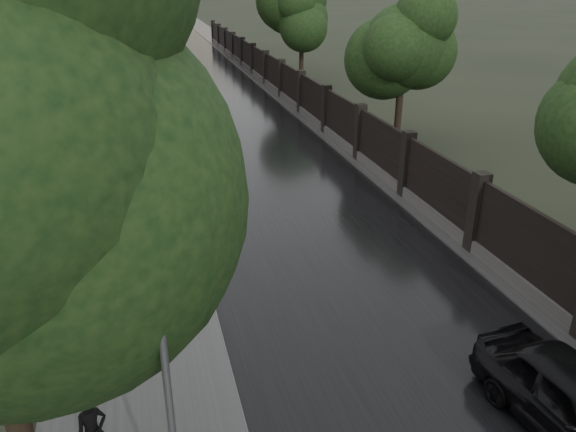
{
  "coord_description": "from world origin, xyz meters",
  "views": [
    {
      "loc": [
        -5.37,
        -4.19,
        8.38
      ],
      "look_at": [
        -1.33,
        10.99,
        1.5
      ],
      "focal_mm": 35.0,
      "sensor_mm": 36.0,
      "label": 1
    }
  ],
  "objects_px": {
    "pedestrian_umbrella": "(86,396)",
    "tree_right_b": "(404,47)",
    "tree_left_far": "(83,33)",
    "traffic_light": "(161,99)",
    "tree_right_c": "(302,19)"
  },
  "relations": [
    {
      "from": "tree_right_b",
      "to": "traffic_light",
      "type": "height_order",
      "value": "tree_right_b"
    },
    {
      "from": "tree_right_c",
      "to": "traffic_light",
      "type": "height_order",
      "value": "tree_right_c"
    },
    {
      "from": "tree_left_far",
      "to": "pedestrian_umbrella",
      "type": "relative_size",
      "value": 3.2
    },
    {
      "from": "tree_right_c",
      "to": "traffic_light",
      "type": "bearing_deg",
      "value": -128.18
    },
    {
      "from": "tree_left_far",
      "to": "traffic_light",
      "type": "relative_size",
      "value": 1.85
    },
    {
      "from": "tree_right_c",
      "to": "tree_left_far",
      "type": "bearing_deg",
      "value": -147.17
    },
    {
      "from": "pedestrian_umbrella",
      "to": "tree_right_b",
      "type": "bearing_deg",
      "value": 29.05
    },
    {
      "from": "tree_right_b",
      "to": "tree_left_far",
      "type": "bearing_deg",
      "value": 152.7
    },
    {
      "from": "tree_left_far",
      "to": "pedestrian_umbrella",
      "type": "xyz_separation_m",
      "value": [
        1.22,
        -26.0,
        -3.54
      ]
    },
    {
      "from": "tree_left_far",
      "to": "traffic_light",
      "type": "height_order",
      "value": "tree_left_far"
    },
    {
      "from": "tree_right_b",
      "to": "tree_right_c",
      "type": "xyz_separation_m",
      "value": [
        0.0,
        18.0,
        0.0
      ]
    },
    {
      "from": "tree_left_far",
      "to": "tree_right_b",
      "type": "bearing_deg",
      "value": -27.3
    },
    {
      "from": "tree_right_b",
      "to": "traffic_light",
      "type": "bearing_deg",
      "value": 165.76
    },
    {
      "from": "tree_right_b",
      "to": "pedestrian_umbrella",
      "type": "xyz_separation_m",
      "value": [
        -14.28,
        -18.0,
        -3.25
      ]
    },
    {
      "from": "tree_left_far",
      "to": "tree_right_c",
      "type": "bearing_deg",
      "value": 32.83
    }
  ]
}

